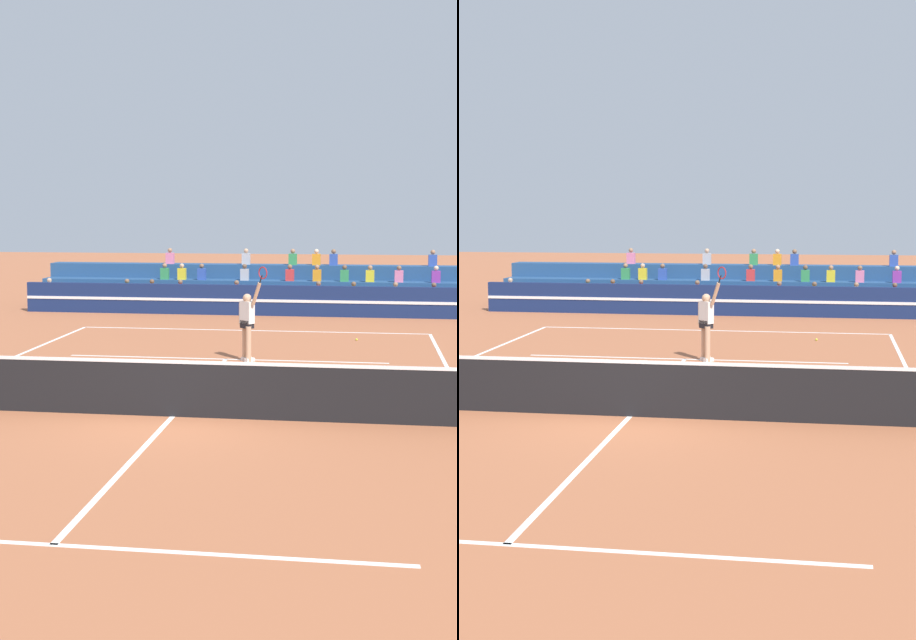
{
  "view_description": "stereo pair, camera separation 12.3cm",
  "coord_description": "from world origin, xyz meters",
  "views": [
    {
      "loc": [
        3.47,
        -15.81,
        3.83
      ],
      "look_at": [
        0.17,
        5.75,
        1.1
      ],
      "focal_mm": 50.0,
      "sensor_mm": 36.0,
      "label": 1
    },
    {
      "loc": [
        3.59,
        -15.79,
        3.83
      ],
      "look_at": [
        0.17,
        5.75,
        1.1
      ],
      "focal_mm": 50.0,
      "sensor_mm": 36.0,
      "label": 2
    }
  ],
  "objects": [
    {
      "name": "tennis_player",
      "position": [
        0.58,
        6.24,
        0.99
      ],
      "size": [
        0.83,
        0.76,
        2.47
      ],
      "color": "tan",
      "rests_on": "ground"
    },
    {
      "name": "bleacher_stand",
      "position": [
        0.01,
        18.48,
        0.65
      ],
      "size": [
        18.19,
        2.85,
        2.28
      ],
      "color": "navy",
      "rests_on": "ground"
    },
    {
      "name": "sponsor_banner_wall",
      "position": [
        0.0,
        15.95,
        0.55
      ],
      "size": [
        18.0,
        0.26,
        1.1
      ],
      "color": "navy",
      "rests_on": "ground"
    },
    {
      "name": "tennis_net",
      "position": [
        0.0,
        0.0,
        0.54
      ],
      "size": [
        12.0,
        0.1,
        1.1
      ],
      "color": "slate",
      "rests_on": "ground"
    },
    {
      "name": "tennis_ball",
      "position": [
        3.28,
        10.21,
        0.03
      ],
      "size": [
        0.07,
        0.07,
        0.07
      ],
      "primitive_type": "sphere",
      "color": "#C6DB33",
      "rests_on": "ground"
    },
    {
      "name": "court_lines",
      "position": [
        0.0,
        0.0,
        0.0
      ],
      "size": [
        11.1,
        23.9,
        0.01
      ],
      "color": "white",
      "rests_on": "ground"
    },
    {
      "name": "ground_plane",
      "position": [
        0.0,
        0.0,
        0.0
      ],
      "size": [
        120.0,
        120.0,
        0.0
      ],
      "primitive_type": "plane",
      "color": "#AD603D"
    }
  ]
}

